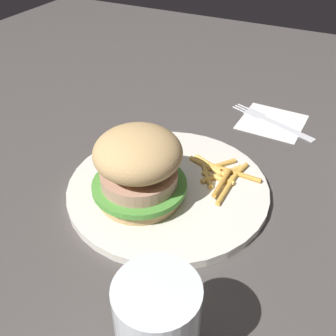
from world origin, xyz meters
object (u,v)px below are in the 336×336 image
sandwich (139,166)px  fries_pile (221,174)px  fork (272,120)px  napkin (272,122)px  plate (168,188)px  drink_glass (158,330)px

sandwich → fries_pile: bearing=-132.4°
fries_pile → sandwich: bearing=47.6°
fork → napkin: bearing=158.9°
plate → napkin: size_ratio=2.60×
fries_pile → drink_glass: bearing=98.5°
fork → drink_glass: bearing=92.4°
fork → drink_glass: (-0.02, 0.48, 0.05)m
plate → drink_glass: 0.25m
plate → fork: (-0.08, -0.26, -0.00)m
plate → fries_pile: fries_pile is taller
sandwich → fries_pile: size_ratio=1.12×
fries_pile → drink_glass: drink_glass is taller
drink_glass → fork: bearing=-87.6°
plate → sandwich: (0.02, 0.04, 0.06)m
fries_pile → fork: bearing=-95.7°
sandwich → fries_pile: 0.13m
plate → napkin: (-0.08, -0.26, -0.01)m
plate → fries_pile: size_ratio=2.50×
drink_glass → sandwich: bearing=-55.7°
plate → napkin: plate is taller
plate → drink_glass: size_ratio=2.66×
fries_pile → napkin: fries_pile is taller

